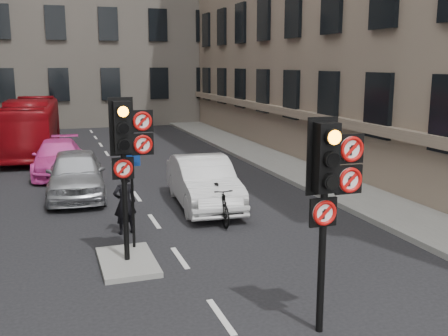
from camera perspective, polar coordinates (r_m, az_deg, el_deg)
pavement_right at (r=21.09m, az=9.71°, el=-0.65°), size 3.00×50.00×0.16m
centre_island at (r=12.03m, az=-10.47°, el=-10.00°), size 1.20×2.00×0.12m
signal_near at (r=8.45m, az=11.45°, el=-1.30°), size 0.91×0.40×3.58m
signal_far at (r=11.35m, az=-10.52°, el=2.56°), size 0.91×0.40×3.58m
car_silver at (r=18.18m, az=-15.80°, el=-0.58°), size 2.13×4.68×1.56m
car_white at (r=16.31m, az=-2.25°, el=-1.53°), size 1.95×4.76×1.53m
car_pink at (r=22.06m, az=-17.60°, el=1.09°), size 2.18×4.77×1.35m
bus_red at (r=27.63m, az=-20.26°, el=4.28°), size 2.87×9.75×2.68m
motorcycle at (r=14.61m, az=-0.47°, el=-3.97°), size 0.58×1.82×1.08m
motorcyclist at (r=13.88m, az=-10.74°, el=-3.74°), size 0.66×0.48×1.67m
info_sign at (r=12.31m, az=-9.95°, el=-2.04°), size 0.39×0.13×2.27m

